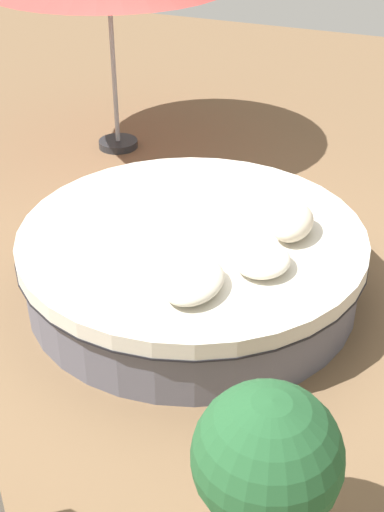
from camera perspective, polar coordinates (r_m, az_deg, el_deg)
The scene contains 6 objects.
ground_plane at distance 5.60m, azimuth -0.00°, elevation -2.87°, with size 16.00×16.00×0.00m, color brown.
round_bed at distance 5.44m, azimuth -0.00°, elevation -0.43°, with size 2.67×2.67×0.56m.
throw_pillow_0 at distance 4.61m, azimuth 0.08°, elevation -2.05°, with size 0.55×0.40×0.15m, color beige.
throw_pillow_1 at distance 4.84m, azimuth 5.71°, elevation -0.30°, with size 0.44×0.40×0.15m, color silver.
throw_pillow_2 at distance 5.25m, azimuth 8.18°, elevation 2.74°, with size 0.48×0.30×0.22m, color beige.
planter at distance 3.48m, azimuth 6.03°, elevation -17.24°, with size 0.72×0.72×1.08m.
Camera 1 is at (4.22, 1.69, 3.27)m, focal length 49.03 mm.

